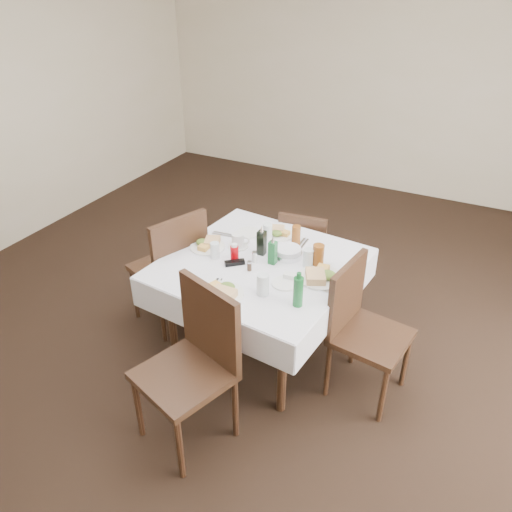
{
  "coord_description": "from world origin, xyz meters",
  "views": [
    {
      "loc": [
        1.35,
        -2.65,
        2.59
      ],
      "look_at": [
        -0.0,
        0.01,
        0.8
      ],
      "focal_mm": 35.0,
      "sensor_mm": 36.0,
      "label": 1
    }
  ],
  "objects_px": {
    "bread_basket": "(288,253)",
    "water_e": "(308,258)",
    "green_bottle": "(298,291)",
    "water_s": "(263,285)",
    "water_n": "(268,232)",
    "chair_east": "(360,322)",
    "oil_cruet_green": "(273,252)",
    "coffee_mug": "(238,241)",
    "ketchup_bottle": "(234,253)",
    "chair_north": "(304,250)",
    "dining_table": "(260,272)",
    "chair_west": "(173,264)",
    "water_w": "(215,250)",
    "oil_cruet_dark": "(262,242)",
    "chair_south": "(196,356)"
  },
  "relations": [
    {
      "from": "chair_west",
      "to": "coffee_mug",
      "type": "height_order",
      "value": "chair_west"
    },
    {
      "from": "chair_south",
      "to": "water_w",
      "type": "relative_size",
      "value": 8.62
    },
    {
      "from": "chair_west",
      "to": "water_w",
      "type": "height_order",
      "value": "chair_west"
    },
    {
      "from": "oil_cruet_green",
      "to": "coffee_mug",
      "type": "height_order",
      "value": "oil_cruet_green"
    },
    {
      "from": "water_n",
      "to": "coffee_mug",
      "type": "height_order",
      "value": "water_n"
    },
    {
      "from": "chair_east",
      "to": "water_n",
      "type": "bearing_deg",
      "value": 156.23
    },
    {
      "from": "oil_cruet_green",
      "to": "chair_south",
      "type": "bearing_deg",
      "value": -94.72
    },
    {
      "from": "chair_north",
      "to": "green_bottle",
      "type": "distance_m",
      "value": 1.23
    },
    {
      "from": "oil_cruet_dark",
      "to": "ketchup_bottle",
      "type": "distance_m",
      "value": 0.21
    },
    {
      "from": "chair_east",
      "to": "oil_cruet_green",
      "type": "xyz_separation_m",
      "value": [
        -0.68,
        0.09,
        0.31
      ]
    },
    {
      "from": "chair_east",
      "to": "bread_basket",
      "type": "relative_size",
      "value": 4.68
    },
    {
      "from": "ketchup_bottle",
      "to": "coffee_mug",
      "type": "distance_m",
      "value": 0.18
    },
    {
      "from": "water_e",
      "to": "green_bottle",
      "type": "bearing_deg",
      "value": -75.93
    },
    {
      "from": "water_e",
      "to": "ketchup_bottle",
      "type": "relative_size",
      "value": 1.04
    },
    {
      "from": "chair_south",
      "to": "bread_basket",
      "type": "distance_m",
      "value": 1.04
    },
    {
      "from": "oil_cruet_green",
      "to": "water_w",
      "type": "bearing_deg",
      "value": -163.11
    },
    {
      "from": "water_s",
      "to": "green_bottle",
      "type": "relative_size",
      "value": 0.62
    },
    {
      "from": "water_w",
      "to": "green_bottle",
      "type": "relative_size",
      "value": 0.51
    },
    {
      "from": "chair_east",
      "to": "water_s",
      "type": "relative_size",
      "value": 6.67
    },
    {
      "from": "chair_east",
      "to": "water_e",
      "type": "bearing_deg",
      "value": 159.75
    },
    {
      "from": "chair_north",
      "to": "green_bottle",
      "type": "height_order",
      "value": "green_bottle"
    },
    {
      "from": "water_e",
      "to": "water_n",
      "type": "bearing_deg",
      "value": 152.65
    },
    {
      "from": "dining_table",
      "to": "water_s",
      "type": "distance_m",
      "value": 0.41
    },
    {
      "from": "water_e",
      "to": "ketchup_bottle",
      "type": "distance_m",
      "value": 0.51
    },
    {
      "from": "bread_basket",
      "to": "oil_cruet_dark",
      "type": "xyz_separation_m",
      "value": [
        -0.18,
        -0.05,
        0.07
      ]
    },
    {
      "from": "bread_basket",
      "to": "coffee_mug",
      "type": "height_order",
      "value": "coffee_mug"
    },
    {
      "from": "dining_table",
      "to": "oil_cruet_green",
      "type": "distance_m",
      "value": 0.2
    },
    {
      "from": "chair_south",
      "to": "water_s",
      "type": "height_order",
      "value": "chair_south"
    },
    {
      "from": "chair_east",
      "to": "chair_north",
      "type": "bearing_deg",
      "value": 131.47
    },
    {
      "from": "chair_west",
      "to": "water_n",
      "type": "height_order",
      "value": "chair_west"
    },
    {
      "from": "water_s",
      "to": "water_n",
      "type": "bearing_deg",
      "value": 113.42
    },
    {
      "from": "green_bottle",
      "to": "water_w",
      "type": "bearing_deg",
      "value": 161.13
    },
    {
      "from": "dining_table",
      "to": "water_w",
      "type": "height_order",
      "value": "water_w"
    },
    {
      "from": "oil_cruet_dark",
      "to": "oil_cruet_green",
      "type": "bearing_deg",
      "value": -32.48
    },
    {
      "from": "chair_west",
      "to": "green_bottle",
      "type": "bearing_deg",
      "value": -14.28
    },
    {
      "from": "chair_east",
      "to": "water_w",
      "type": "distance_m",
      "value": 1.1
    },
    {
      "from": "bread_basket",
      "to": "green_bottle",
      "type": "xyz_separation_m",
      "value": [
        0.29,
        -0.5,
        0.07
      ]
    },
    {
      "from": "dining_table",
      "to": "chair_west",
      "type": "bearing_deg",
      "value": -176.01
    },
    {
      "from": "water_w",
      "to": "chair_west",
      "type": "bearing_deg",
      "value": 174.51
    },
    {
      "from": "green_bottle",
      "to": "bread_basket",
      "type": "bearing_deg",
      "value": 119.61
    },
    {
      "from": "bread_basket",
      "to": "oil_cruet_dark",
      "type": "relative_size",
      "value": 0.89
    },
    {
      "from": "chair_east",
      "to": "water_w",
      "type": "relative_size",
      "value": 8.07
    },
    {
      "from": "coffee_mug",
      "to": "chair_east",
      "type": "bearing_deg",
      "value": -10.23
    },
    {
      "from": "chair_west",
      "to": "water_n",
      "type": "xyz_separation_m",
      "value": [
        0.62,
        0.37,
        0.25
      ]
    },
    {
      "from": "bread_basket",
      "to": "water_e",
      "type": "bearing_deg",
      "value": -18.5
    },
    {
      "from": "chair_west",
      "to": "green_bottle",
      "type": "height_order",
      "value": "chair_west"
    },
    {
      "from": "chair_north",
      "to": "water_n",
      "type": "xyz_separation_m",
      "value": [
        -0.13,
        -0.44,
        0.35
      ]
    },
    {
      "from": "oil_cruet_green",
      "to": "ketchup_bottle",
      "type": "relative_size",
      "value": 1.69
    },
    {
      "from": "chair_east",
      "to": "chair_west",
      "type": "distance_m",
      "value": 1.48
    },
    {
      "from": "bread_basket",
      "to": "oil_cruet_green",
      "type": "xyz_separation_m",
      "value": [
        -0.06,
        -0.13,
        0.06
      ]
    }
  ]
}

